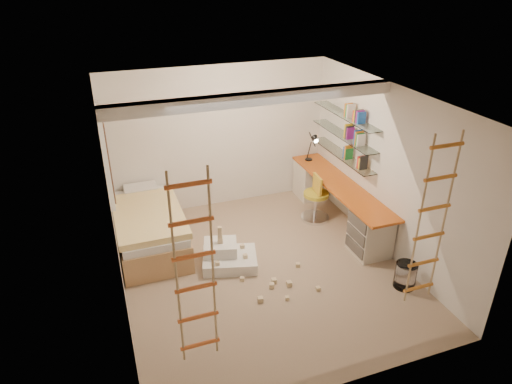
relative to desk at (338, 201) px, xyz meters
name	(u,v)px	position (x,y,z in m)	size (l,w,h in m)	color
floor	(263,269)	(-1.72, -0.86, -0.40)	(4.50, 4.50, 0.00)	#947A5F
ceiling_beam	(256,99)	(-1.72, -0.56, 2.12)	(4.00, 0.18, 0.16)	white
window_frame	(105,154)	(-3.69, 0.64, 1.15)	(0.06, 1.15, 1.35)	white
window_blind	(108,154)	(-3.65, 0.64, 1.15)	(0.02, 1.00, 1.20)	#4C2D1E
rope_ladder_left	(195,272)	(-3.07, -2.61, 1.11)	(0.41, 0.04, 2.13)	#DF5126
rope_ladder_right	(432,222)	(-0.37, -2.61, 1.11)	(0.41, 0.04, 2.13)	#C37E21
waste_bin	(405,275)	(0.02, -1.92, -0.22)	(0.30, 0.30, 0.38)	white
desk	(338,201)	(0.00, 0.00, 0.00)	(0.56, 2.80, 0.75)	#C05516
shelves	(344,136)	(0.15, 0.27, 1.10)	(0.25, 1.80, 0.71)	white
bed	(149,227)	(-3.20, 0.36, -0.07)	(1.02, 2.00, 0.69)	#AD7F51
task_lamp	(313,144)	(-0.05, 0.96, 0.73)	(0.14, 0.36, 0.57)	black
swivel_chair	(316,203)	(-0.32, 0.22, -0.09)	(0.55, 0.55, 0.85)	gold
play_platform	(227,256)	(-2.18, -0.57, -0.27)	(0.93, 0.81, 0.36)	silver
toy_blocks	(257,267)	(-1.87, -1.01, -0.22)	(1.29, 1.23, 0.63)	#CCB284
books	(344,128)	(0.15, 0.27, 1.22)	(0.14, 0.58, 0.92)	#262626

